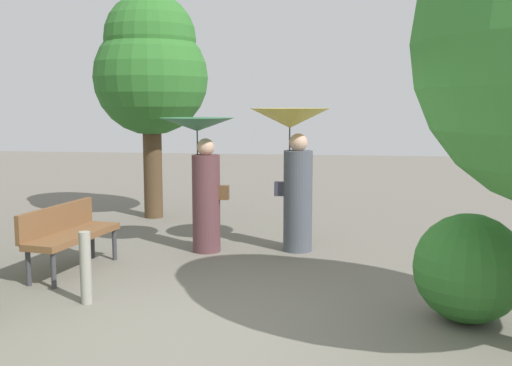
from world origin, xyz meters
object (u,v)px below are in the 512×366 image
path_marker_post (86,268)px  park_bench (68,231)px  person_left (202,165)px  person_right (293,153)px  tree_mid_left (151,66)px

path_marker_post → park_bench: bearing=122.6°
person_left → path_marker_post: size_ratio=2.47×
person_right → park_bench: (-2.69, -1.51, -0.90)m
person_right → park_bench: size_ratio=1.30×
person_right → tree_mid_left: bearing=52.0°
person_left → person_right: (1.27, 0.23, 0.17)m
person_right → person_left: bearing=100.8°
person_left → park_bench: bearing=132.1°
park_bench → path_marker_post: bearing=-138.3°
park_bench → path_marker_post: 1.37m
person_left → path_marker_post: bearing=164.4°
person_left → path_marker_post: 2.66m
tree_mid_left → path_marker_post: 5.46m
park_bench → tree_mid_left: tree_mid_left is taller
person_right → path_marker_post: size_ratio=2.63×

